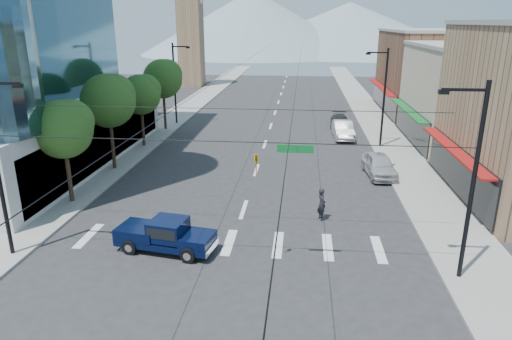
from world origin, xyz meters
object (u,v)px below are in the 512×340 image
object	(u,v)px
pickup_truck	(165,234)
parked_car_mid	(343,130)
parked_car_far	(339,121)
parked_car_near	(379,165)
pedestrian	(322,204)

from	to	relation	value
pickup_truck	parked_car_mid	world-z (taller)	pickup_truck
parked_car_mid	parked_car_far	world-z (taller)	parked_car_mid
parked_car_near	parked_car_mid	world-z (taller)	parked_car_mid
pickup_truck	pedestrian	distance (m)	9.32
pickup_truck	pedestrian	bearing A→B (deg)	39.92
parked_car_far	pickup_truck	bearing A→B (deg)	-106.37
pedestrian	parked_car_near	size ratio (longest dim) A/B	0.39
pickup_truck	pedestrian	world-z (taller)	pedestrian
pickup_truck	pedestrian	size ratio (longest dim) A/B	2.72
pedestrian	parked_car_near	xyz separation A→B (m)	(4.64, 8.57, -0.13)
pickup_truck	parked_car_far	bearing A→B (deg)	80.00
pickup_truck	parked_car_far	size ratio (longest dim) A/B	1.15
pedestrian	parked_car_mid	distance (m)	20.47
parked_car_mid	pickup_truck	bearing A→B (deg)	-116.07
pickup_truck	pedestrian	xyz separation A→B (m)	(8.06, 4.68, 0.08)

